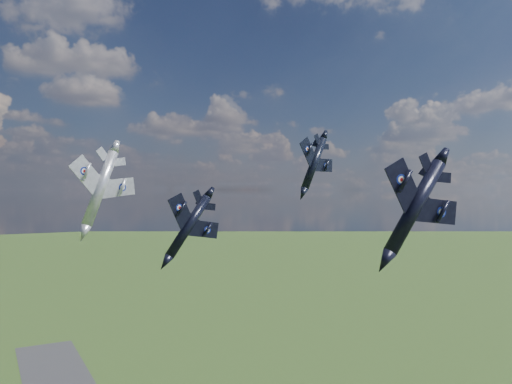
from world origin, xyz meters
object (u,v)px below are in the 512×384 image
jet_left_silver (100,188)px  jet_lead_navy (189,226)px  jet_right_navy (415,207)px  jet_high_navy (314,163)px

jet_left_silver → jet_lead_navy: bearing=-50.8°
jet_right_navy → jet_high_navy: (12.62, 37.31, 6.96)m
jet_lead_navy → jet_left_silver: jet_left_silver is taller
jet_high_navy → jet_left_silver: jet_high_navy is taller
jet_left_silver → jet_high_navy: bearing=0.8°
jet_high_navy → jet_left_silver: (-41.88, -10.91, -4.83)m
jet_right_navy → jet_left_silver: jet_left_silver is taller
jet_right_navy → jet_left_silver: (-29.26, 26.39, 2.12)m
jet_lead_navy → jet_high_navy: 38.30m
jet_lead_navy → jet_right_navy: size_ratio=0.76×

